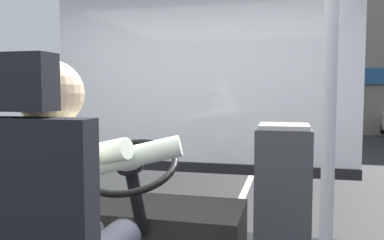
% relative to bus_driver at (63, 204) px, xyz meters
% --- Properties ---
extents(ground, '(18.00, 44.00, 0.06)m').
position_rel_bus_driver_xyz_m(ground, '(0.10, 9.05, -1.35)').
color(ground, '#2D2D2D').
extents(bus_driver, '(0.80, 0.59, 0.85)m').
position_rel_bus_driver_xyz_m(bus_driver, '(0.00, 0.00, 0.00)').
color(bus_driver, '#282833').
rests_on(bus_driver, driver_seat).
extents(steering_console, '(1.10, 0.99, 0.87)m').
position_rel_bus_driver_xyz_m(steering_console, '(0.00, 1.09, -0.50)').
color(steering_console, '#282623').
rests_on(steering_console, bus_floor).
extents(handrail_pole, '(0.04, 0.04, 2.01)m').
position_rel_bus_driver_xyz_m(handrail_pole, '(0.94, 0.07, 0.28)').
color(handrail_pole, '#B7B7BC').
rests_on(handrail_pole, bus_floor).
extents(fare_box, '(0.26, 0.27, 0.99)m').
position_rel_bus_driver_xyz_m(fare_box, '(0.79, 0.63, -0.23)').
color(fare_box, '#333338').
rests_on(fare_box, bus_floor).
extents(windshield_panel, '(2.50, 0.08, 1.48)m').
position_rel_bus_driver_xyz_m(windshield_panel, '(0.10, 1.87, 0.32)').
color(windshield_panel, silver).
extents(street_tree, '(2.83, 2.83, 5.51)m').
position_rel_bus_driver_xyz_m(street_tree, '(-3.55, 9.85, 2.73)').
color(street_tree, '#4C3828').
rests_on(street_tree, ground).
extents(shop_building, '(12.11, 5.17, 6.76)m').
position_rel_bus_driver_xyz_m(shop_building, '(4.39, 17.54, 2.05)').
color(shop_building, gray).
rests_on(shop_building, ground).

